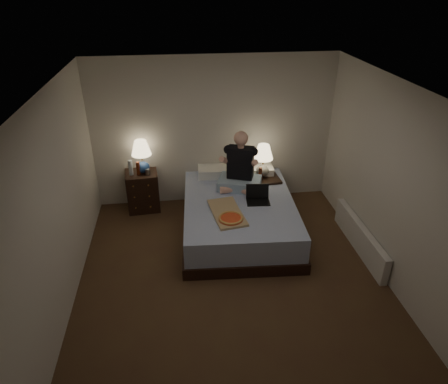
{
  "coord_description": "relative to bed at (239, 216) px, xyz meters",
  "views": [
    {
      "loc": [
        -0.62,
        -4.0,
        3.56
      ],
      "look_at": [
        0.0,
        0.9,
        0.85
      ],
      "focal_mm": 32.0,
      "sensor_mm": 36.0,
      "label": 1
    }
  ],
  "objects": [
    {
      "name": "ceiling",
      "position": [
        -0.26,
        -1.15,
        2.23
      ],
      "size": [
        4.0,
        4.5,
        0.0
      ],
      "primitive_type": "cube",
      "rotation": [
        3.14,
        0.0,
        0.0
      ],
      "color": "white",
      "rests_on": "ground"
    },
    {
      "name": "wall_front",
      "position": [
        -0.26,
        -3.4,
        0.98
      ],
      "size": [
        4.0,
        0.0,
        2.5
      ],
      "primitive_type": "cube",
      "rotation": [
        -1.57,
        0.0,
        0.0
      ],
      "color": "silver",
      "rests_on": "ground"
    },
    {
      "name": "beer_bottle_left",
      "position": [
        -1.53,
        0.82,
        0.52
      ],
      "size": [
        0.06,
        0.06,
        0.23
      ],
      "primitive_type": "cylinder",
      "color": "#5A1F0C",
      "rests_on": "nightstand_left"
    },
    {
      "name": "lamp_left",
      "position": [
        -1.46,
        0.9,
        0.68
      ],
      "size": [
        0.4,
        0.4,
        0.56
      ],
      "primitive_type": null,
      "rotation": [
        0.0,
        0.0,
        0.3
      ],
      "color": "navy",
      "rests_on": "nightstand_left"
    },
    {
      "name": "laptop",
      "position": [
        0.27,
        -0.09,
        0.39
      ],
      "size": [
        0.36,
        0.3,
        0.24
      ],
      "primitive_type": null,
      "rotation": [
        0.0,
        0.0,
        -0.07
      ],
      "color": "black",
      "rests_on": "bed"
    },
    {
      "name": "soda_can",
      "position": [
        -1.39,
        0.8,
        0.45
      ],
      "size": [
        0.07,
        0.07,
        0.1
      ],
      "primitive_type": "cylinder",
      "color": "#B3B3AE",
      "rests_on": "nightstand_left"
    },
    {
      "name": "floor",
      "position": [
        -0.26,
        -1.15,
        -0.27
      ],
      "size": [
        4.0,
        4.5,
        0.0
      ],
      "primitive_type": "cube",
      "color": "brown",
      "rests_on": "ground"
    },
    {
      "name": "person",
      "position": [
        0.07,
        0.41,
        0.74
      ],
      "size": [
        0.79,
        0.71,
        0.93
      ],
      "primitive_type": null,
      "rotation": [
        0.0,
        0.0,
        -0.34
      ],
      "color": "black",
      "rests_on": "bed"
    },
    {
      "name": "beer_bottle_right",
      "position": [
        0.43,
        0.56,
        0.42
      ],
      "size": [
        0.06,
        0.06,
        0.23
      ],
      "primitive_type": "cylinder",
      "color": "#511D0B",
      "rests_on": "nightstand_right"
    },
    {
      "name": "radiator",
      "position": [
        1.67,
        -0.69,
        -0.07
      ],
      "size": [
        0.1,
        1.6,
        0.4
      ],
      "primitive_type": "cube",
      "color": "silver",
      "rests_on": "floor"
    },
    {
      "name": "nightstand_right",
      "position": [
        0.55,
        0.63,
        0.02
      ],
      "size": [
        0.48,
        0.44,
        0.58
      ],
      "primitive_type": "cube",
      "rotation": [
        0.0,
        0.0,
        0.08
      ],
      "color": "black",
      "rests_on": "floor"
    },
    {
      "name": "lamp_right",
      "position": [
        0.5,
        0.7,
        0.59
      ],
      "size": [
        0.32,
        0.32,
        0.56
      ],
      "primitive_type": null,
      "rotation": [
        0.0,
        0.0,
        0.01
      ],
      "color": "gray",
      "rests_on": "nightstand_right"
    },
    {
      "name": "wall_back",
      "position": [
        -0.26,
        1.1,
        0.98
      ],
      "size": [
        4.0,
        0.0,
        2.5
      ],
      "primitive_type": "cube",
      "rotation": [
        1.57,
        0.0,
        0.0
      ],
      "color": "silver",
      "rests_on": "ground"
    },
    {
      "name": "nightstand_left",
      "position": [
        -1.5,
        0.9,
        0.06
      ],
      "size": [
        0.56,
        0.51,
        0.68
      ],
      "primitive_type": "cube",
      "rotation": [
        0.0,
        0.0,
        0.09
      ],
      "color": "black",
      "rests_on": "floor"
    },
    {
      "name": "pizza_box",
      "position": [
        -0.21,
        -0.55,
        0.31
      ],
      "size": [
        0.51,
        0.81,
        0.08
      ],
      "primitive_type": null,
      "rotation": [
        0.0,
        0.0,
        0.15
      ],
      "color": "tan",
      "rests_on": "bed"
    },
    {
      "name": "bed",
      "position": [
        0.0,
        0.0,
        0.0
      ],
      "size": [
        1.76,
        2.28,
        0.55
      ],
      "primitive_type": "cube",
      "rotation": [
        0.0,
        0.0,
        -0.06
      ],
      "color": "#5D76BA",
      "rests_on": "floor"
    },
    {
      "name": "wall_right",
      "position": [
        1.74,
        -1.15,
        0.98
      ],
      "size": [
        0.0,
        4.5,
        2.5
      ],
      "primitive_type": "cube",
      "rotation": [
        1.57,
        0.0,
        -1.57
      ],
      "color": "silver",
      "rests_on": "ground"
    },
    {
      "name": "wall_left",
      "position": [
        -2.26,
        -1.15,
        0.98
      ],
      "size": [
        0.0,
        4.5,
        2.5
      ],
      "primitive_type": "cube",
      "rotation": [
        1.57,
        0.0,
        1.57
      ],
      "color": "silver",
      "rests_on": "ground"
    },
    {
      "name": "water_bottle",
      "position": [
        -1.65,
        0.84,
        0.53
      ],
      "size": [
        0.07,
        0.07,
        0.25
      ],
      "primitive_type": "cylinder",
      "color": "silver",
      "rests_on": "nightstand_left"
    }
  ]
}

